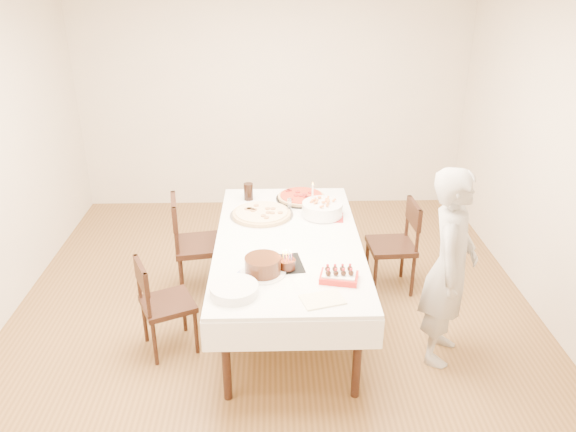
{
  "coord_description": "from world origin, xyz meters",
  "views": [
    {
      "loc": [
        0.0,
        -3.97,
        2.77
      ],
      "look_at": [
        0.11,
        -0.01,
        0.95
      ],
      "focal_mm": 35.0,
      "sensor_mm": 36.0,
      "label": 1
    }
  ],
  "objects_px": {
    "pizza_white": "(262,214)",
    "pizza_pepperoni": "(301,197)",
    "dining_table": "(288,280)",
    "cola_glass": "(248,192)",
    "strawberry_box": "(339,276)",
    "layer_cake": "(263,266)",
    "chair_right_savory": "(391,246)",
    "chair_left_dessert": "(168,304)",
    "taper_candle": "(313,196)",
    "chair_left_savory": "(200,245)",
    "pasta_bowl": "(322,209)",
    "person": "(450,267)",
    "birthday_cake": "(287,260)"
  },
  "relations": [
    {
      "from": "pizza_white",
      "to": "taper_candle",
      "type": "bearing_deg",
      "value": 12.6
    },
    {
      "from": "chair_left_dessert",
      "to": "pizza_pepperoni",
      "type": "relative_size",
      "value": 1.7
    },
    {
      "from": "chair_right_savory",
      "to": "pizza_pepperoni",
      "type": "bearing_deg",
      "value": 153.9
    },
    {
      "from": "dining_table",
      "to": "pasta_bowl",
      "type": "xyz_separation_m",
      "value": [
        0.31,
        0.43,
        0.44
      ]
    },
    {
      "from": "strawberry_box",
      "to": "pizza_white",
      "type": "bearing_deg",
      "value": 116.92
    },
    {
      "from": "chair_left_dessert",
      "to": "taper_candle",
      "type": "xyz_separation_m",
      "value": [
        1.15,
        0.91,
        0.49
      ]
    },
    {
      "from": "chair_left_savory",
      "to": "taper_candle",
      "type": "xyz_separation_m",
      "value": [
        1.0,
        0.08,
        0.42
      ]
    },
    {
      "from": "layer_cake",
      "to": "birthday_cake",
      "type": "distance_m",
      "value": 0.18
    },
    {
      "from": "person",
      "to": "cola_glass",
      "type": "bearing_deg",
      "value": 72.94
    },
    {
      "from": "dining_table",
      "to": "cola_glass",
      "type": "distance_m",
      "value": 0.99
    },
    {
      "from": "chair_left_savory",
      "to": "cola_glass",
      "type": "relative_size",
      "value": 5.93
    },
    {
      "from": "dining_table",
      "to": "birthday_cake",
      "type": "distance_m",
      "value": 0.66
    },
    {
      "from": "chair_left_savory",
      "to": "pasta_bowl",
      "type": "distance_m",
      "value": 1.13
    },
    {
      "from": "chair_left_savory",
      "to": "pasta_bowl",
      "type": "relative_size",
      "value": 2.68
    },
    {
      "from": "pasta_bowl",
      "to": "taper_candle",
      "type": "relative_size",
      "value": 1.28
    },
    {
      "from": "birthday_cake",
      "to": "strawberry_box",
      "type": "relative_size",
      "value": 0.51
    },
    {
      "from": "pasta_bowl",
      "to": "cola_glass",
      "type": "height_order",
      "value": "cola_glass"
    },
    {
      "from": "birthday_cake",
      "to": "taper_candle",
      "type": "bearing_deg",
      "value": 76.43
    },
    {
      "from": "pizza_white",
      "to": "layer_cake",
      "type": "height_order",
      "value": "layer_cake"
    },
    {
      "from": "chair_right_savory",
      "to": "pizza_white",
      "type": "bearing_deg",
      "value": 178.21
    },
    {
      "from": "person",
      "to": "pizza_pepperoni",
      "type": "height_order",
      "value": "person"
    },
    {
      "from": "layer_cake",
      "to": "strawberry_box",
      "type": "distance_m",
      "value": 0.54
    },
    {
      "from": "chair_left_savory",
      "to": "birthday_cake",
      "type": "height_order",
      "value": "chair_left_savory"
    },
    {
      "from": "chair_left_dessert",
      "to": "pizza_white",
      "type": "relative_size",
      "value": 1.44
    },
    {
      "from": "chair_right_savory",
      "to": "strawberry_box",
      "type": "height_order",
      "value": "chair_right_savory"
    },
    {
      "from": "dining_table",
      "to": "cola_glass",
      "type": "bearing_deg",
      "value": 112.77
    },
    {
      "from": "layer_cake",
      "to": "chair_right_savory",
      "type": "bearing_deg",
      "value": 41.61
    },
    {
      "from": "dining_table",
      "to": "chair_left_dessert",
      "type": "height_order",
      "value": "chair_left_dessert"
    },
    {
      "from": "person",
      "to": "pizza_white",
      "type": "height_order",
      "value": "person"
    },
    {
      "from": "pizza_white",
      "to": "strawberry_box",
      "type": "bearing_deg",
      "value": -63.08
    },
    {
      "from": "chair_left_dessert",
      "to": "taper_candle",
      "type": "distance_m",
      "value": 1.54
    },
    {
      "from": "birthday_cake",
      "to": "person",
      "type": "bearing_deg",
      "value": -0.73
    },
    {
      "from": "chair_left_dessert",
      "to": "person",
      "type": "xyz_separation_m",
      "value": [
        2.07,
        -0.13,
        0.36
      ]
    },
    {
      "from": "chair_right_savory",
      "to": "person",
      "type": "relative_size",
      "value": 0.56
    },
    {
      "from": "person",
      "to": "layer_cake",
      "type": "bearing_deg",
      "value": 115.79
    },
    {
      "from": "chair_right_savory",
      "to": "cola_glass",
      "type": "relative_size",
      "value": 5.4
    },
    {
      "from": "taper_candle",
      "to": "cola_glass",
      "type": "height_order",
      "value": "taper_candle"
    },
    {
      "from": "pizza_white",
      "to": "strawberry_box",
      "type": "xyz_separation_m",
      "value": [
        0.55,
        -1.08,
        0.01
      ]
    },
    {
      "from": "chair_right_savory",
      "to": "pizza_pepperoni",
      "type": "relative_size",
      "value": 1.82
    },
    {
      "from": "pizza_pepperoni",
      "to": "pasta_bowl",
      "type": "xyz_separation_m",
      "value": [
        0.16,
        -0.37,
        0.04
      ]
    },
    {
      "from": "chair_left_savory",
      "to": "chair_right_savory",
      "type": "bearing_deg",
      "value": 170.19
    },
    {
      "from": "person",
      "to": "pasta_bowl",
      "type": "xyz_separation_m",
      "value": [
        -0.84,
        0.93,
        0.06
      ]
    },
    {
      "from": "pizza_white",
      "to": "pizza_pepperoni",
      "type": "bearing_deg",
      "value": 45.41
    },
    {
      "from": "pasta_bowl",
      "to": "pizza_pepperoni",
      "type": "bearing_deg",
      "value": 113.6
    },
    {
      "from": "dining_table",
      "to": "person",
      "type": "relative_size",
      "value": 1.41
    },
    {
      "from": "chair_right_savory",
      "to": "chair_left_savory",
      "type": "relative_size",
      "value": 0.91
    },
    {
      "from": "dining_table",
      "to": "chair_right_savory",
      "type": "relative_size",
      "value": 2.52
    },
    {
      "from": "chair_left_savory",
      "to": "layer_cake",
      "type": "xyz_separation_m",
      "value": [
        0.57,
        -0.99,
        0.35
      ]
    },
    {
      "from": "dining_table",
      "to": "pasta_bowl",
      "type": "height_order",
      "value": "pasta_bowl"
    },
    {
      "from": "cola_glass",
      "to": "dining_table",
      "type": "bearing_deg",
      "value": -67.23
    }
  ]
}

